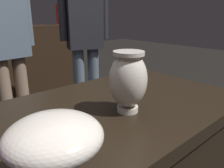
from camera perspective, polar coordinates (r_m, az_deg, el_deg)
The scene contains 6 objects.
vase_centerpiece at distance 0.75m, azimuth 4.21°, elevation 1.11°, with size 0.13×0.13×0.21m.
vase_tall_behind at distance 0.43m, azimuth -14.73°, elevation -13.48°, with size 0.19×0.19×0.15m.
shelf_vase_far_right at distance 3.09m, azimuth -13.59°, elevation 16.94°, with size 0.09×0.09×0.26m.
shelf_vase_right at distance 2.96m, azimuth -23.54°, elevation 15.72°, with size 0.11×0.11×0.20m.
visitor_near_right at distance 2.14m, azimuth -7.10°, elevation 13.31°, with size 0.45×0.28×1.64m.
visitor_center_back at distance 1.99m, azimuth -25.72°, elevation 10.47°, with size 0.47×0.22×1.60m.
Camera 1 is at (-0.44, -0.58, 1.13)m, focal length 35.28 mm.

